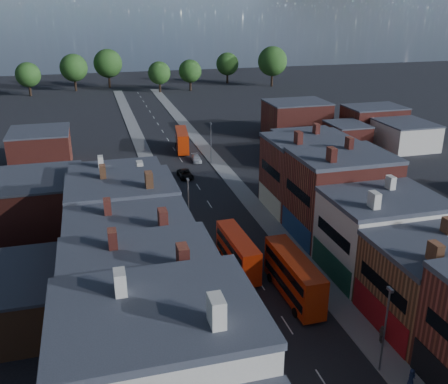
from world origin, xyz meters
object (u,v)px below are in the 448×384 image
ped_3 (382,334)px  bus_1 (294,276)px  bus_0 (238,251)px  ped_2 (411,377)px  ped_1 (211,332)px  car_3 (196,159)px  bus_2 (182,140)px  car_2 (185,174)px

ped_3 → bus_1: bearing=37.3°
bus_0 → ped_2: (8.16, -22.08, -1.39)m
ped_1 → ped_2: ped_1 is taller
car_3 → ped_2: (3.91, -64.45, 0.29)m
bus_2 → car_2: bus_2 is taller
ped_1 → car_3: bearing=-96.4°
bus_0 → ped_2: size_ratio=6.41×
car_2 → ped_1: ped_1 is taller
bus_2 → car_3: size_ratio=2.45×
car_2 → ped_3: 50.76m
ped_2 → ped_3: ped_3 is taller
bus_1 → ped_2: bus_1 is taller
car_3 → ped_1: ped_1 is taller
bus_1 → car_3: bearing=88.9°
bus_2 → ped_3: bus_2 is taller
bus_0 → car_3: size_ratio=2.39×
bus_0 → bus_1: bearing=-63.6°
car_2 → car_3: size_ratio=1.19×
bus_2 → car_2: (-2.71, -17.26, -1.63)m
bus_2 → ped_1: (-9.20, -62.81, -1.40)m
car_2 → ped_1: bearing=-99.9°
bus_2 → ped_2: bearing=-78.8°
bus_2 → ped_2: bus_2 is taller
bus_0 → car_3: bearing=81.9°
bus_1 → ped_1: (-10.18, -4.89, -1.62)m
car_3 → ped_1: bearing=-98.0°
ped_3 → car_2: bearing=19.8°
car_3 → ped_2: bearing=-83.7°
bus_2 → bus_0: bearing=-86.3°
bus_1 → car_3: size_ratio=2.64×
ped_2 → ped_3: 5.52m
ped_2 → ped_3: size_ratio=0.88×
car_3 → ped_2: size_ratio=2.69×
bus_0 → ped_3: (8.80, -16.60, -1.29)m
ped_1 → ped_3: bearing=167.8°
car_3 → ped_1: 55.47m
bus_2 → ped_2: size_ratio=6.58×
car_3 → car_2: bearing=-111.0°
ped_1 → ped_2: (14.36, -9.98, -0.03)m
bus_0 → bus_1: bus_1 is taller
bus_1 → car_3: 49.62m
ped_1 → ped_2: bearing=149.7°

